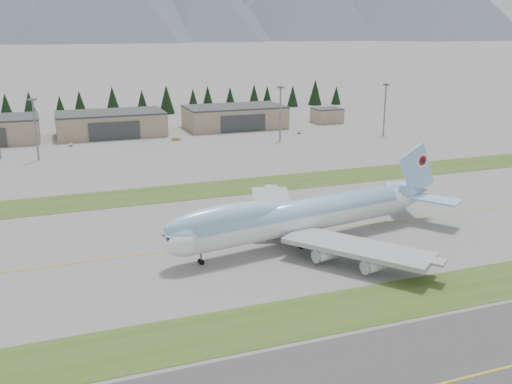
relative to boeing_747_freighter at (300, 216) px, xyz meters
name	(u,v)px	position (x,y,z in m)	size (l,w,h in m)	color
ground	(251,240)	(-9.84, 5.67, -6.60)	(7000.00, 7000.00, 0.00)	slate
grass_strip_near	(325,313)	(-9.84, -32.33, -6.60)	(400.00, 14.00, 0.08)	#364F1C
grass_strip_far	(202,190)	(-9.84, 50.67, -6.60)	(400.00, 18.00, 0.08)	#364F1C
taxiway_line_main	(251,240)	(-9.84, 5.67, -6.60)	(400.00, 0.40, 0.02)	gold
boeing_747_freighter	(300,216)	(0.00, 0.00, 0.00)	(76.29, 64.68, 20.00)	white
hangar_center	(111,124)	(-24.84, 155.56, -1.21)	(48.00, 26.60, 10.80)	gray
hangar_right	(235,117)	(35.16, 155.56, -1.21)	(48.00, 26.60, 10.80)	gray
control_shed	(327,115)	(85.16, 153.67, -2.80)	(14.00, 12.00, 7.60)	gray
floodlight_masts	(191,109)	(3.09, 114.88, 9.55)	(166.49, 10.80, 23.63)	slate
service_vehicle_a	(71,146)	(-43.80, 135.99, -6.60)	(1.57, 3.89, 1.32)	silver
service_vehicle_b	(176,140)	(0.40, 132.59, -6.60)	(1.47, 4.18, 1.38)	#B98D2E
service_vehicle_c	(299,133)	(58.59, 129.93, -6.60)	(1.55, 3.82, 1.11)	#9E9DA1
conifer_belt	(124,102)	(-10.26, 217.35, 0.80)	(276.92, 14.89, 16.67)	black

